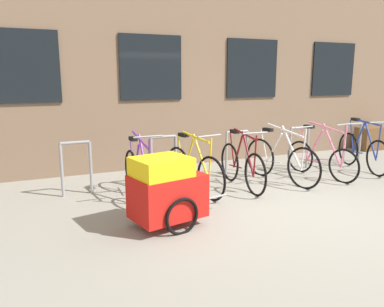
% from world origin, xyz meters
% --- Properties ---
extents(ground_plane, '(42.00, 42.00, 0.00)m').
position_xyz_m(ground_plane, '(0.00, 0.00, 0.00)').
color(ground_plane, gray).
extents(storefront_building, '(28.00, 6.92, 5.11)m').
position_xyz_m(storefront_building, '(0.00, 6.64, 2.55)').
color(storefront_building, '#7A604C').
rests_on(storefront_building, ground).
extents(bike_rack, '(6.51, 0.05, 0.90)m').
position_xyz_m(bike_rack, '(0.09, 1.90, 0.53)').
color(bike_rack, gray).
rests_on(bike_rack, ground).
extents(bicycle_maroon, '(0.44, 1.70, 1.05)m').
position_xyz_m(bicycle_maroon, '(-0.21, 1.23, 0.39)').
color(bicycle_maroon, black).
rests_on(bicycle_maroon, ground).
extents(bicycle_yellow, '(0.48, 1.66, 1.05)m').
position_xyz_m(bicycle_yellow, '(-1.11, 1.28, 0.39)').
color(bicycle_yellow, black).
rests_on(bicycle_yellow, ground).
extents(bicycle_white, '(0.49, 1.80, 1.10)m').
position_xyz_m(bicycle_white, '(0.65, 1.26, 0.40)').
color(bicycle_white, black).
rests_on(bicycle_white, ground).
extents(bicycle_purple, '(0.44, 1.74, 1.09)m').
position_xyz_m(bicycle_purple, '(-2.01, 1.35, 0.39)').
color(bicycle_purple, black).
rests_on(bicycle_purple, ground).
extents(bicycle_blue, '(0.55, 1.70, 1.08)m').
position_xyz_m(bicycle_blue, '(2.76, 1.32, 0.40)').
color(bicycle_blue, black).
rests_on(bicycle_blue, ground).
extents(bicycle_pink, '(0.46, 1.65, 1.10)m').
position_xyz_m(bicycle_pink, '(1.56, 1.21, 0.37)').
color(bicycle_pink, black).
rests_on(bicycle_pink, ground).
extents(bike_trailer, '(1.48, 0.79, 0.94)m').
position_xyz_m(bike_trailer, '(-2.02, 0.08, 0.48)').
color(bike_trailer, red).
rests_on(bike_trailer, ground).
extents(planter_box, '(0.70, 0.44, 0.60)m').
position_xyz_m(planter_box, '(4.72, 2.85, 0.30)').
color(planter_box, brown).
rests_on(planter_box, ground).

